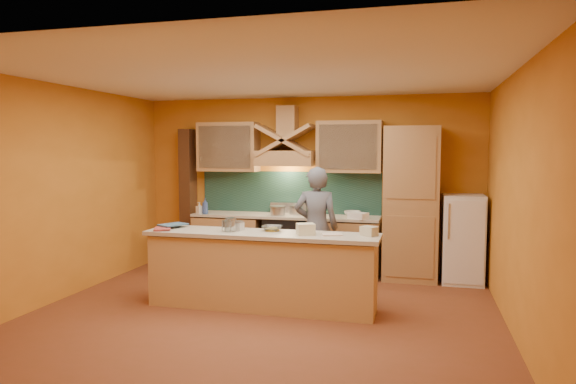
% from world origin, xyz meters
% --- Properties ---
extents(floor, '(5.50, 5.00, 0.01)m').
position_xyz_m(floor, '(0.00, 0.00, 0.00)').
color(floor, brown).
rests_on(floor, ground).
extents(ceiling, '(5.50, 5.00, 0.01)m').
position_xyz_m(ceiling, '(0.00, 0.00, 2.80)').
color(ceiling, white).
rests_on(ceiling, wall_back).
extents(wall_back, '(5.50, 0.02, 2.80)m').
position_xyz_m(wall_back, '(0.00, 2.50, 1.40)').
color(wall_back, orange).
rests_on(wall_back, floor).
extents(wall_front, '(5.50, 0.02, 2.80)m').
position_xyz_m(wall_front, '(0.00, -2.50, 1.40)').
color(wall_front, orange).
rests_on(wall_front, floor).
extents(wall_left, '(0.02, 5.00, 2.80)m').
position_xyz_m(wall_left, '(-2.75, 0.00, 1.40)').
color(wall_left, orange).
rests_on(wall_left, floor).
extents(wall_right, '(0.02, 5.00, 2.80)m').
position_xyz_m(wall_right, '(2.75, 0.00, 1.40)').
color(wall_right, orange).
rests_on(wall_right, floor).
extents(base_cabinet_left, '(1.10, 0.60, 0.86)m').
position_xyz_m(base_cabinet_left, '(-1.25, 2.20, 0.43)').
color(base_cabinet_left, tan).
rests_on(base_cabinet_left, floor).
extents(base_cabinet_right, '(1.10, 0.60, 0.86)m').
position_xyz_m(base_cabinet_right, '(0.65, 2.20, 0.43)').
color(base_cabinet_right, tan).
rests_on(base_cabinet_right, floor).
extents(counter_top, '(3.00, 0.62, 0.04)m').
position_xyz_m(counter_top, '(-0.30, 2.20, 0.90)').
color(counter_top, beige).
rests_on(counter_top, base_cabinet_left).
extents(stove, '(0.60, 0.58, 0.90)m').
position_xyz_m(stove, '(-0.30, 2.20, 0.45)').
color(stove, black).
rests_on(stove, floor).
extents(backsplash, '(3.00, 0.03, 0.70)m').
position_xyz_m(backsplash, '(-0.30, 2.48, 1.25)').
color(backsplash, '#1A3933').
rests_on(backsplash, wall_back).
extents(range_hood, '(0.92, 0.50, 0.24)m').
position_xyz_m(range_hood, '(-0.30, 2.25, 1.82)').
color(range_hood, tan).
rests_on(range_hood, wall_back).
extents(hood_chimney, '(0.30, 0.30, 0.50)m').
position_xyz_m(hood_chimney, '(-0.30, 2.35, 2.40)').
color(hood_chimney, tan).
rests_on(hood_chimney, wall_back).
extents(upper_cabinet_left, '(1.00, 0.35, 0.80)m').
position_xyz_m(upper_cabinet_left, '(-1.30, 2.33, 2.00)').
color(upper_cabinet_left, tan).
rests_on(upper_cabinet_left, wall_back).
extents(upper_cabinet_right, '(1.00, 0.35, 0.80)m').
position_xyz_m(upper_cabinet_right, '(0.70, 2.33, 2.00)').
color(upper_cabinet_right, tan).
rests_on(upper_cabinet_right, wall_back).
extents(pantry_column, '(0.80, 0.60, 2.30)m').
position_xyz_m(pantry_column, '(1.65, 2.20, 1.15)').
color(pantry_column, tan).
rests_on(pantry_column, floor).
extents(fridge, '(0.58, 0.60, 1.30)m').
position_xyz_m(fridge, '(2.40, 2.20, 0.65)').
color(fridge, white).
rests_on(fridge, floor).
extents(trim_column_left, '(0.20, 0.30, 2.30)m').
position_xyz_m(trim_column_left, '(-2.05, 2.35, 1.15)').
color(trim_column_left, '#472816').
rests_on(trim_column_left, floor).
extents(island_body, '(2.80, 0.55, 0.88)m').
position_xyz_m(island_body, '(-0.10, 0.30, 0.44)').
color(island_body, tan).
rests_on(island_body, floor).
extents(island_top, '(2.90, 0.62, 0.05)m').
position_xyz_m(island_top, '(-0.10, 0.30, 0.92)').
color(island_top, beige).
rests_on(island_top, island_body).
extents(person, '(0.67, 0.48, 1.72)m').
position_xyz_m(person, '(0.37, 1.42, 0.86)').
color(person, slate).
rests_on(person, floor).
extents(pot_large, '(0.27, 0.27, 0.15)m').
position_xyz_m(pot_large, '(-0.39, 2.09, 0.97)').
color(pot_large, '#B0B1B7').
rests_on(pot_large, stove).
extents(pot_small, '(0.27, 0.27, 0.14)m').
position_xyz_m(pot_small, '(-0.14, 2.27, 0.97)').
color(pot_small, silver).
rests_on(pot_small, stove).
extents(soap_bottle_a, '(0.11, 0.12, 0.19)m').
position_xyz_m(soap_bottle_a, '(-1.67, 1.96, 1.02)').
color(soap_bottle_a, silver).
rests_on(soap_bottle_a, counter_top).
extents(soap_bottle_b, '(0.14, 0.14, 0.26)m').
position_xyz_m(soap_bottle_b, '(-1.58, 1.97, 1.05)').
color(soap_bottle_b, '#334C8E').
rests_on(soap_bottle_b, counter_top).
extents(bowl_back, '(0.33, 0.33, 0.08)m').
position_xyz_m(bowl_back, '(0.76, 2.31, 0.96)').
color(bowl_back, silver).
rests_on(bowl_back, counter_top).
extents(dish_rack, '(0.32, 0.29, 0.09)m').
position_xyz_m(dish_rack, '(0.88, 2.01, 0.97)').
color(dish_rack, white).
rests_on(dish_rack, counter_top).
extents(book_lower, '(0.30, 0.34, 0.03)m').
position_xyz_m(book_lower, '(-1.46, 0.13, 0.96)').
color(book_lower, '#AF423E').
rests_on(book_lower, island_top).
extents(book_upper, '(0.38, 0.41, 0.03)m').
position_xyz_m(book_upper, '(-1.44, 0.44, 0.98)').
color(book_upper, '#3C6586').
rests_on(book_upper, island_top).
extents(jar_large, '(0.15, 0.15, 0.17)m').
position_xyz_m(jar_large, '(-0.49, 0.26, 1.03)').
color(jar_large, silver).
rests_on(jar_large, island_top).
extents(jar_small, '(0.13, 0.13, 0.13)m').
position_xyz_m(jar_small, '(-0.54, 0.27, 1.01)').
color(jar_small, silver).
rests_on(jar_small, island_top).
extents(kitchen_scale, '(0.13, 0.13, 0.10)m').
position_xyz_m(kitchen_scale, '(-0.43, 0.40, 0.99)').
color(kitchen_scale, silver).
rests_on(kitchen_scale, island_top).
extents(mixing_bowl, '(0.27, 0.27, 0.06)m').
position_xyz_m(mixing_bowl, '(-0.01, 0.46, 0.98)').
color(mixing_bowl, silver).
rests_on(mixing_bowl, island_top).
extents(cloth, '(0.28, 0.24, 0.02)m').
position_xyz_m(cloth, '(0.78, 0.32, 0.95)').
color(cloth, beige).
rests_on(cloth, island_top).
extents(grocery_bag_a, '(0.26, 0.24, 0.13)m').
position_xyz_m(grocery_bag_a, '(0.47, 0.27, 1.01)').
color(grocery_bag_a, '#EAE9C1').
rests_on(grocery_bag_a, island_top).
extents(grocery_bag_b, '(0.23, 0.22, 0.11)m').
position_xyz_m(grocery_bag_b, '(1.21, 0.39, 1.00)').
color(grocery_bag_b, beige).
rests_on(grocery_bag_b, island_top).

